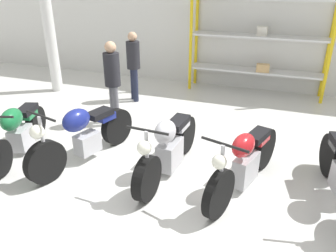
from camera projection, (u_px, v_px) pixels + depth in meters
The scene contains 10 objects.
ground_plane at pixel (159, 177), 5.07m from camera, with size 30.00×30.00×0.00m, color silver.
back_wall at pixel (228, 19), 8.61m from camera, with size 30.00×0.08×3.60m.
shelving_rack at pixel (262, 32), 8.10m from camera, with size 3.43×0.63×2.88m.
support_pillar at pixel (48, 22), 8.19m from camera, with size 0.28×0.28×3.60m.
motorcycle_green at pixel (17, 131), 5.59m from camera, with size 0.91×1.95×0.98m.
motorcycle_blue at pixel (83, 135), 5.33m from camera, with size 0.84×2.16×1.07m.
motorcycle_silver at pixel (168, 147), 5.03m from camera, with size 0.60×2.14×1.04m.
motorcycle_red at pixel (245, 162), 4.62m from camera, with size 0.88×2.10×1.03m.
person_browsing at pixel (133, 61), 7.82m from camera, with size 0.45×0.45×1.67m.
person_near_rack at pixel (112, 77), 6.52m from camera, with size 0.45×0.45×1.71m.
Camera 1 is at (1.59, -3.97, 2.83)m, focal length 35.00 mm.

